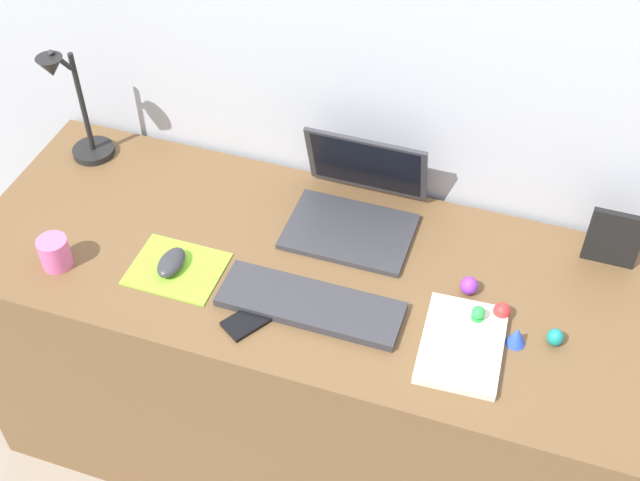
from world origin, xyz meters
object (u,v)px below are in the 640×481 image
object	(u,v)px
keyboard	(310,304)
toy_figurine_teal	(555,337)
coffee_mug	(55,253)
desk_lamp	(75,110)
mouse	(171,262)
cell_phone	(252,318)
laptop	(357,202)
toy_figurine_blue	(517,336)
picture_frame	(614,239)
toy_figurine_green	(478,316)
notebook_pad	(462,344)
toy_figurine_purple	(469,286)
toy_figurine_red	(502,311)

from	to	relation	value
keyboard	toy_figurine_teal	xyz separation A→B (m)	(0.52, 0.07, 0.01)
coffee_mug	desk_lamp	bearing A→B (deg)	109.38
keyboard	toy_figurine_teal	size ratio (longest dim) A/B	10.36
mouse	cell_phone	world-z (taller)	mouse
laptop	toy_figurine_blue	world-z (taller)	laptop
picture_frame	toy_figurine_green	world-z (taller)	picture_frame
keyboard	notebook_pad	distance (m)	0.34
mouse	toy_figurine_blue	world-z (taller)	toy_figurine_blue
toy_figurine_teal	toy_figurine_green	bearing A→B (deg)	-179.47
coffee_mug	laptop	bearing A→B (deg)	31.34
coffee_mug	notebook_pad	bearing A→B (deg)	3.61
laptop	toy_figurine_teal	size ratio (longest dim) A/B	7.58
desk_lamp	toy_figurine_green	bearing A→B (deg)	-11.59
picture_frame	toy_figurine_purple	bearing A→B (deg)	-145.40
notebook_pad	toy_figurine_teal	xyz separation A→B (m)	(0.18, 0.07, 0.01)
keyboard	toy_figurine_green	xyz separation A→B (m)	(0.36, 0.07, 0.02)
desk_lamp	toy_figurine_green	size ratio (longest dim) A/B	6.64
toy_figurine_teal	coffee_mug	bearing A→B (deg)	-173.22
keyboard	coffee_mug	bearing A→B (deg)	-174.01
coffee_mug	keyboard	bearing A→B (deg)	5.99
picture_frame	toy_figurine_blue	size ratio (longest dim) A/B	3.21
coffee_mug	toy_figurine_green	bearing A→B (deg)	7.85
desk_lamp	toy_figurine_teal	size ratio (longest dim) A/B	9.05
toy_figurine_blue	toy_figurine_green	bearing A→B (deg)	164.49
desk_lamp	notebook_pad	bearing A→B (deg)	-15.46
picture_frame	toy_figurine_purple	world-z (taller)	picture_frame
laptop	keyboard	xyz separation A→B (m)	(-0.01, -0.31, -0.04)
coffee_mug	toy_figurine_red	distance (m)	1.02
mouse	toy_figurine_blue	xyz separation A→B (m)	(0.79, 0.04, 0.00)
keyboard	picture_frame	xyz separation A→B (m)	(0.61, 0.35, 0.06)
cell_phone	toy_figurine_purple	xyz separation A→B (m)	(0.43, 0.23, 0.02)
coffee_mug	toy_figurine_teal	xyz separation A→B (m)	(1.12, 0.13, -0.02)
keyboard	toy_figurine_green	size ratio (longest dim) A/B	7.59
mouse	picture_frame	xyz separation A→B (m)	(0.95, 0.34, 0.05)
keyboard	mouse	distance (m)	0.34
keyboard	notebook_pad	size ratio (longest dim) A/B	1.71
keyboard	toy_figurine_purple	size ratio (longest dim) A/B	9.27
desk_lamp	picture_frame	distance (m)	1.34
toy_figurine_blue	toy_figurine_teal	bearing A→B (deg)	18.84
toy_figurine_purple	toy_figurine_blue	bearing A→B (deg)	-41.67
picture_frame	coffee_mug	xyz separation A→B (m)	(-1.21, -0.42, -0.04)
notebook_pad	coffee_mug	size ratio (longest dim) A/B	3.12
picture_frame	toy_figurine_red	size ratio (longest dim) A/B	3.52
laptop	desk_lamp	distance (m)	0.74
mouse	desk_lamp	bearing A→B (deg)	143.60
mouse	coffee_mug	world-z (taller)	coffee_mug
mouse	toy_figurine_purple	distance (m)	0.68
keyboard	toy_figurine_red	distance (m)	0.42
keyboard	picture_frame	distance (m)	0.71
coffee_mug	toy_figurine_purple	world-z (taller)	coffee_mug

